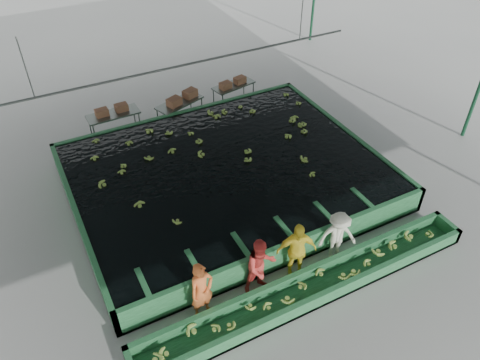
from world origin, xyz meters
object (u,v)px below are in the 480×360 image
worker_c (296,251)px  packing_table_left (115,124)px  worker_b (261,266)px  box_stack_mid (183,101)px  flotation_tank (226,176)px  packing_table_right (234,93)px  box_stack_left (112,113)px  box_stack_right (233,85)px  worker_d (338,236)px  packing_table_mid (180,112)px  worker_a (202,291)px  sorting_trough (311,288)px

worker_c → packing_table_left: worker_c is taller
worker_b → box_stack_mid: bearing=81.2°
packing_table_left → box_stack_mid: size_ratio=1.39×
flotation_tank → packing_table_right: (2.83, 5.03, -0.02)m
worker_c → box_stack_left: 9.65m
worker_c → worker_b: bearing=-161.1°
flotation_tank → packing_table_left: bearing=116.0°
box_stack_right → worker_d: bearing=-98.6°
box_stack_left → packing_table_mid: bearing=-8.7°
flotation_tank → worker_a: worker_a is taller
worker_a → box_stack_left: 9.35m
box_stack_mid → worker_d: bearing=-83.4°
box_stack_left → worker_b: bearing=-81.9°
worker_b → worker_c: size_ratio=0.96×
packing_table_left → box_stack_right: box_stack_right is taller
worker_b → packing_table_right: bearing=67.4°
packing_table_mid → box_stack_left: bearing=171.3°
packing_table_left → box_stack_mid: box_stack_mid is taller
flotation_tank → packing_table_mid: (0.19, 4.64, 0.00)m
worker_d → packing_table_right: size_ratio=0.89×
worker_a → worker_d: (4.16, -0.00, -0.06)m
box_stack_mid → packing_table_left: bearing=173.2°
worker_c → box_stack_left: bearing=123.5°
worker_b → worker_c: (1.10, 0.00, 0.04)m
worker_c → box_stack_mid: size_ratio=1.31×
packing_table_mid → box_stack_right: 2.63m
worker_b → box_stack_mid: 9.07m
flotation_tank → worker_d: (1.37, -4.30, 0.38)m
worker_c → box_stack_right: worker_c is taller
sorting_trough → worker_b: 1.52m
worker_a → box_stack_mid: (3.12, 8.95, 0.01)m
packing_table_right → box_stack_left: 5.30m
sorting_trough → box_stack_right: box_stack_right is taller
sorting_trough → packing_table_right: bearing=74.4°
flotation_tank → worker_c: bearing=-90.2°
box_stack_left → box_stack_mid: bearing=-7.9°
packing_table_left → sorting_trough: bearing=-76.4°
worker_a → worker_b: (1.68, 0.00, 0.01)m
flotation_tank → worker_a: size_ratio=5.59×
packing_table_right → box_stack_mid: size_ratio=1.30×
worker_a → packing_table_mid: bearing=60.4°
packing_table_left → box_stack_right: bearing=-0.1°
worker_a → worker_c: worker_c is taller
worker_c → box_stack_left: (-2.43, 9.34, -0.03)m
packing_table_mid → packing_table_right: (2.65, 0.39, -0.03)m
sorting_trough → packing_table_left: size_ratio=5.00×
box_stack_left → worker_c: bearing=-75.4°
worker_a → box_stack_right: size_ratio=1.42×
box_stack_left → box_stack_right: size_ratio=1.00×
box_stack_mid → box_stack_right: box_stack_mid is taller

